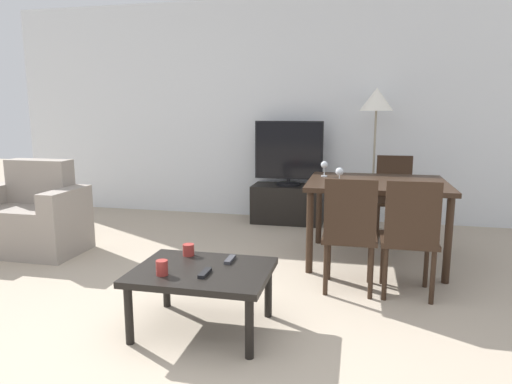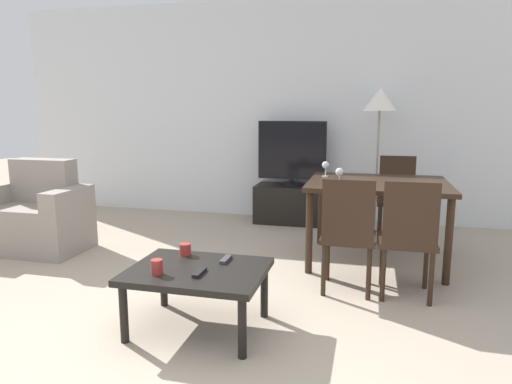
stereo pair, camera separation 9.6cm
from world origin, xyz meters
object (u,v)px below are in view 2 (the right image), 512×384
object	(u,v)px
wine_glass_left	(326,166)
remote_secondary	(199,272)
dining_table	(378,191)
cup_colored_far	(157,267)
coffee_table	(198,276)
wine_glass_center	(340,173)
floor_lamp	(380,106)
tv	(292,153)
dining_chair_near	(348,231)
dining_chair_near_right	(408,234)
armchair	(35,217)
remote_primary	(226,259)
cup_white_near	(185,249)
dining_chair_far	(397,194)
tv_stand	(291,204)

from	to	relation	value
wine_glass_left	remote_secondary	bearing A→B (deg)	-106.22
dining_table	cup_colored_far	bearing A→B (deg)	-125.81
coffee_table	remote_secondary	size ratio (longest dim) A/B	5.56
remote_secondary	wine_glass_center	size ratio (longest dim) A/B	1.03
floor_lamp	cup_colored_far	distance (m)	3.33
tv	floor_lamp	bearing A→B (deg)	-6.15
dining_chair_near	wine_glass_center	bearing A→B (deg)	101.56
floor_lamp	remote_secondary	world-z (taller)	floor_lamp
wine_glass_left	dining_table	bearing A→B (deg)	-20.70
tv	dining_chair_near_right	world-z (taller)	tv
armchair	wine_glass_center	xyz separation A→B (m)	(2.91, 0.16, 0.51)
dining_table	remote_primary	world-z (taller)	dining_table
dining_chair_near	floor_lamp	xyz separation A→B (m)	(0.21, 1.98, 0.92)
remote_primary	wine_glass_left	distance (m)	1.74
tv	dining_chair_near	world-z (taller)	tv
dining_chair_near	armchair	bearing A→B (deg)	173.01
wine_glass_left	cup_white_near	bearing A→B (deg)	-116.27
tv	cup_white_near	distance (m)	2.70
dining_chair_far	floor_lamp	world-z (taller)	floor_lamp
tv_stand	remote_primary	bearing A→B (deg)	-89.24
tv_stand	cup_white_near	xyz separation A→B (m)	(-0.27, -2.65, 0.21)
floor_lamp	cup_colored_far	bearing A→B (deg)	-113.55
dining_chair_near	dining_chair_far	bearing A→B (deg)	75.48
dining_chair_near	floor_lamp	size ratio (longest dim) A/B	0.55
armchair	dining_chair_far	xyz separation A→B (m)	(3.44, 1.26, 0.16)
dining_chair_near_right	dining_table	bearing A→B (deg)	104.52
dining_chair_far	wine_glass_left	xyz separation A→B (m)	(-0.69, -0.63, 0.35)
coffee_table	remote_primary	size ratio (longest dim) A/B	5.56
dining_chair_near_right	wine_glass_left	xyz separation A→B (m)	(-0.69, 1.00, 0.35)
floor_lamp	remote_secondary	distance (m)	3.20
dining_table	tv_stand	bearing A→B (deg)	127.89
cup_colored_far	wine_glass_center	distance (m)	1.81
armchair	remote_secondary	distance (m)	2.54
dining_table	dining_chair_near	world-z (taller)	dining_chair_near
armchair	dining_table	bearing A→B (deg)	7.83
coffee_table	wine_glass_left	size ratio (longest dim) A/B	5.71
armchair	remote_primary	bearing A→B (deg)	-23.50
remote_secondary	floor_lamp	bearing A→B (deg)	70.20
dining_table	dining_chair_far	world-z (taller)	dining_chair_far
dining_chair_near_right	floor_lamp	size ratio (longest dim) A/B	0.55
coffee_table	dining_table	xyz separation A→B (m)	(1.08, 1.61, 0.30)
tv_stand	tv	world-z (taller)	tv
dining_chair_far	cup_colored_far	bearing A→B (deg)	-119.92
dining_chair_far	remote_secondary	world-z (taller)	dining_chair_far
dining_chair_far	cup_white_near	world-z (taller)	dining_chair_far
dining_table	dining_chair_near	bearing A→B (deg)	-104.52
tv	coffee_table	distance (m)	2.92
dining_chair_near_right	remote_secondary	bearing A→B (deg)	-144.36
tv	cup_colored_far	distance (m)	3.07
dining_table	remote_secondary	world-z (taller)	dining_table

